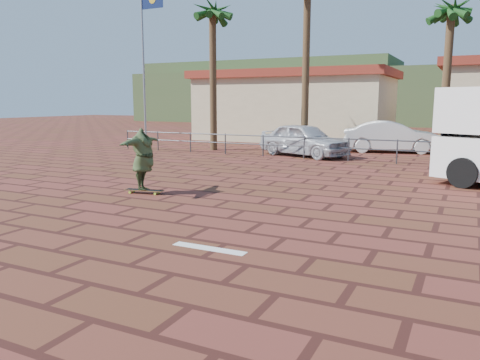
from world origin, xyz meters
name	(u,v)px	position (x,y,z in m)	size (l,w,h in m)	color
ground	(209,228)	(0.00, 0.00, 0.00)	(120.00, 120.00, 0.00)	maroon
paint_stripe	(209,248)	(0.70, -1.20, 0.00)	(1.40, 0.22, 0.01)	white
guardrail	(349,145)	(0.00, 12.00, 0.68)	(24.06, 0.06, 1.00)	#47494F
flagpole	(145,58)	(-9.87, 11.00, 4.64)	(1.30, 0.10, 8.00)	gray
palm_far_left	(212,15)	(-7.50, 13.50, 6.83)	(2.40, 2.40, 8.25)	brown
palm_center	(451,14)	(3.50, 15.50, 6.36)	(2.40, 2.40, 7.75)	brown
building_west	(295,105)	(-6.00, 22.00, 2.28)	(12.60, 7.60, 4.50)	beige
hill_front	(428,97)	(0.00, 50.00, 3.00)	(70.00, 18.00, 6.00)	#384C28
hill_back	(270,91)	(-22.00, 56.00, 4.00)	(35.00, 14.00, 8.00)	#384C28
longboard	(144,190)	(-3.41, 2.29, 0.09)	(1.15, 0.44, 0.11)	olive
skateboarder	(143,159)	(-3.41, 2.29, 0.97)	(2.11, 0.57, 1.72)	#374927
car_silver	(304,140)	(-2.34, 13.00, 0.77)	(1.82, 4.53, 1.54)	#B9BAC1
car_white	(392,137)	(1.10, 16.50, 0.78)	(1.66, 4.75, 1.56)	silver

